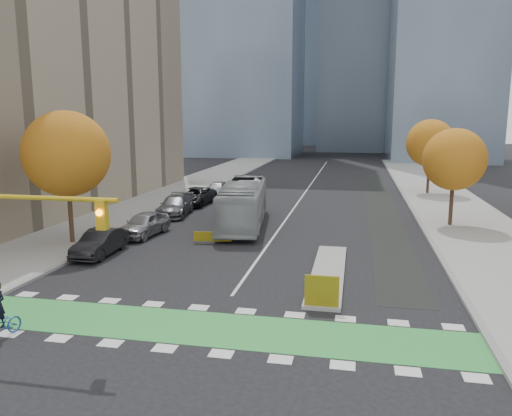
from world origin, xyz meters
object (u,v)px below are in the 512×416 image
at_px(parked_car_a, 144,224).
at_px(parked_car_c, 175,206).
at_px(bus, 243,204).
at_px(parked_car_b, 100,243).
at_px(tree_west, 67,154).
at_px(parked_car_e, 217,189).
at_px(parked_car_d, 195,196).
at_px(tree_east_near, 454,160).
at_px(cyclist, 0,320).
at_px(hazard_board, 322,291).
at_px(tree_east_far, 430,143).

relative_size(parked_car_a, parked_car_c, 0.87).
distance_m(bus, parked_car_b, 11.36).
height_order(tree_west, parked_car_e, tree_west).
relative_size(tree_west, parked_car_d, 1.47).
bearing_deg(parked_car_b, bus, 55.59).
bearing_deg(parked_car_c, tree_east_near, -6.68).
bearing_deg(cyclist, parked_car_e, 103.38).
height_order(hazard_board, tree_west, tree_west).
distance_m(cyclist, bus, 20.72).
height_order(tree_east_far, parked_car_e, tree_east_far).
height_order(tree_east_far, bus, tree_east_far).
bearing_deg(tree_east_far, cyclist, -116.67).
relative_size(tree_west, tree_east_near, 1.16).
bearing_deg(parked_car_a, parked_car_b, -89.44).
height_order(parked_car_b, parked_car_e, parked_car_e).
xyz_separation_m(bus, parked_car_d, (-6.25, 7.70, -0.85)).
relative_size(parked_car_a, parked_car_b, 1.06).
relative_size(tree_west, parked_car_e, 1.80).
bearing_deg(parked_car_b, parked_car_d, 89.10).
xyz_separation_m(parked_car_a, parked_car_b, (-0.47, -5.00, -0.07)).
bearing_deg(parked_car_d, bus, -47.11).
relative_size(tree_east_far, bus, 0.66).
bearing_deg(tree_west, parked_car_a, 40.71).
xyz_separation_m(cyclist, parked_car_a, (-1.53, 15.82, 0.10)).
bearing_deg(parked_car_d, hazard_board, -56.65).
relative_size(tree_east_near, parked_car_a, 1.50).
height_order(tree_east_far, parked_car_b, tree_east_far).
xyz_separation_m(parked_car_a, parked_car_d, (-0.47, 12.15, -0.03)).
bearing_deg(parked_car_d, cyclist, -82.10).
height_order(hazard_board, parked_car_d, parked_car_d).
height_order(tree_east_near, parked_car_e, tree_east_near).
relative_size(bus, parked_car_c, 2.14).
bearing_deg(parked_car_a, tree_east_near, 24.80).
bearing_deg(parked_car_d, tree_west, -97.40).
xyz_separation_m(hazard_board, tree_east_near, (8.00, 17.80, 4.06)).
distance_m(tree_east_far, parked_car_e, 22.08).
bearing_deg(cyclist, tree_east_far, 74.43).
relative_size(hazard_board, tree_east_far, 0.18).
bearing_deg(parked_car_d, parked_car_a, -83.97).
bearing_deg(parked_car_d, parked_car_b, -86.19).
height_order(tree_east_far, parked_car_a, tree_east_far).
relative_size(parked_car_b, parked_car_e, 0.97).
bearing_deg(cyclist, parked_car_a, 106.62).
bearing_deg(tree_east_far, parked_car_d, -153.19).
relative_size(tree_east_near, parked_car_d, 1.26).
bearing_deg(cyclist, tree_west, 122.39).
height_order(tree_west, parked_car_a, tree_west).
height_order(tree_west, bus, tree_west).
distance_m(tree_east_near, cyclist, 29.99).
bearing_deg(parked_car_c, tree_west, -112.79).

